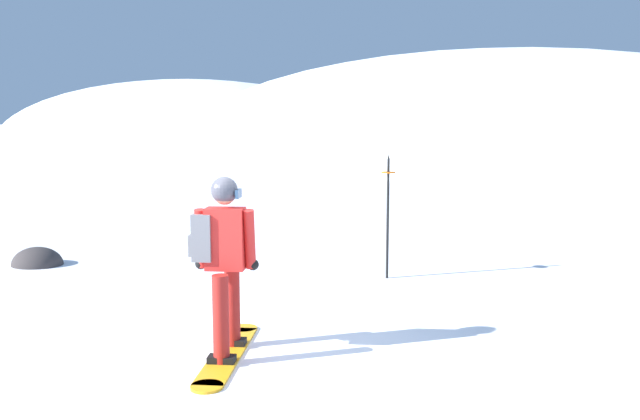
# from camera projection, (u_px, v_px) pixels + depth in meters

# --- Properties ---
(ground_plane) EXTENTS (300.00, 300.00, 0.00)m
(ground_plane) POSITION_uv_depth(u_px,v_px,m) (276.00, 358.00, 6.34)
(ground_plane) COLOR white
(ridge_peak_main) EXTENTS (37.00, 33.30, 11.73)m
(ridge_peak_main) POSITION_uv_depth(u_px,v_px,m) (495.00, 156.00, 38.48)
(ridge_peak_main) COLOR white
(ridge_peak_main) RESTS_ON ground
(ridge_peak_far) EXTENTS (30.08, 27.07, 10.32)m
(ridge_peak_far) POSITION_uv_depth(u_px,v_px,m) (190.00, 144.00, 54.64)
(ridge_peak_far) COLOR white
(ridge_peak_far) RESTS_ON ground
(snowboarder_main) EXTENTS (0.64, 1.83, 1.71)m
(snowboarder_main) POSITION_uv_depth(u_px,v_px,m) (223.00, 261.00, 6.29)
(snowboarder_main) COLOR orange
(snowboarder_main) RESTS_ON ground
(piste_marker_near) EXTENTS (0.20, 0.20, 1.76)m
(piste_marker_near) POSITION_uv_depth(u_px,v_px,m) (388.00, 207.00, 9.34)
(piste_marker_near) COLOR black
(piste_marker_near) RESTS_ON ground
(rock_dark) EXTENTS (0.79, 0.67, 0.55)m
(rock_dark) POSITION_uv_depth(u_px,v_px,m) (38.00, 265.00, 10.32)
(rock_dark) COLOR #383333
(rock_dark) RESTS_ON ground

